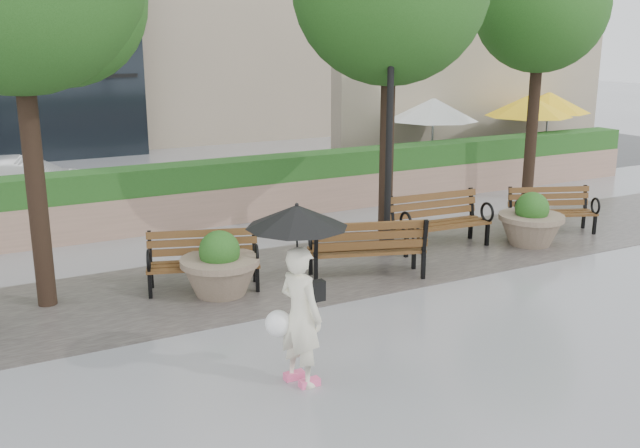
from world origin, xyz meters
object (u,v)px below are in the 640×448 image
planter_right (531,224)px  lamppost (388,167)px  bench_2 (367,260)px  bench_3 (440,232)px  bench_4 (551,220)px  car_right (24,186)px  bench_1 (204,273)px  planter_left (220,270)px  pedestrian (299,277)px

planter_right → lamppost: bearing=163.7°
bench_2 → bench_3: same height
bench_4 → lamppost: (-3.83, 0.36, 1.38)m
bench_2 → bench_3: size_ratio=1.04×
bench_3 → planter_right: (1.69, -0.66, 0.10)m
bench_2 → bench_3: 2.31m
bench_4 → car_right: 11.75m
bench_4 → car_right: car_right is taller
bench_1 → planter_right: (6.48, -0.53, 0.13)m
bench_2 → planter_right: 3.86m
bench_3 → planter_left: size_ratio=1.59×
bench_1 → planter_left: planter_left is taller
bench_3 → planter_left: planter_left is taller
pedestrian → bench_4: bearing=-82.9°
bench_2 → car_right: size_ratio=0.53×
lamppost → bench_1: bearing=-175.5°
lamppost → planter_right: bearing=-16.3°
bench_4 → planter_left: planter_left is taller
bench_4 → lamppost: size_ratio=0.49×
lamppost → pedestrian: bearing=-134.3°
planter_left → lamppost: bearing=9.9°
bench_1 → bench_4: 7.51m
bench_4 → bench_1: bearing=-158.9°
bench_3 → lamppost: size_ratio=0.52×
pedestrian → planter_left: bearing=-21.4°
planter_left → lamppost: lamppost is taller
planter_left → pedestrian: (-0.22, -3.22, 0.89)m
planter_left → car_right: bearing=105.9°
bench_1 → planter_right: planter_right is taller
planter_left → car_right: car_right is taller
lamppost → bench_2: bearing=-136.9°
bench_1 → pedestrian: bearing=-73.0°
planter_right → bench_2: bearing=-177.6°
bench_3 → car_right: bearing=138.1°
bench_1 → bench_2: (2.63, -0.69, 0.03)m
bench_2 → planter_left: 2.50m
planter_left → pedestrian: size_ratio=0.58×
lamppost → pedestrian: lamppost is taller
bench_2 → car_right: car_right is taller
bench_3 → planter_left: bearing=-170.7°
bench_4 → car_right: size_ratio=0.48×
car_right → bench_1: bearing=-153.0°
bench_3 → bench_4: bench_3 is taller
planter_left → bench_3: bearing=5.7°
bench_2 → pedestrian: bearing=65.0°
bench_4 → pedestrian: bearing=-133.7°
bench_1 → bench_3: size_ratio=0.95×
bench_1 → bench_4: bench_1 is taller
lamppost → car_right: (-5.58, 6.66, -1.03)m
bench_4 → car_right: (-9.41, 7.02, 0.36)m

